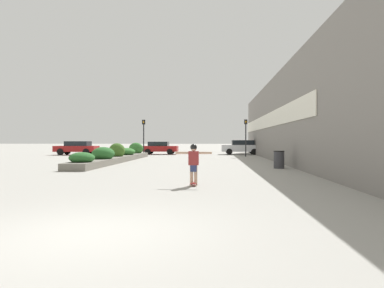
{
  "coord_description": "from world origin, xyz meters",
  "views": [
    {
      "loc": [
        2.11,
        -5.53,
        1.55
      ],
      "look_at": [
        0.58,
        17.73,
        1.3
      ],
      "focal_mm": 32.0,
      "sensor_mm": 36.0,
      "label": 1
    }
  ],
  "objects_px": {
    "car_center_right": "(77,148)",
    "traffic_light_right": "(246,131)",
    "car_center_left": "(323,148)",
    "skateboarder": "(194,159)",
    "car_leftmost": "(241,147)",
    "skateboard": "(194,184)",
    "trash_bin": "(279,160)",
    "car_rightmost": "(160,148)",
    "traffic_light_left": "(144,131)"
  },
  "relations": [
    {
      "from": "trash_bin",
      "to": "car_center_left",
      "type": "height_order",
      "value": "car_center_left"
    },
    {
      "from": "car_center_right",
      "to": "car_rightmost",
      "type": "height_order",
      "value": "car_center_right"
    },
    {
      "from": "skateboarder",
      "to": "traffic_light_left",
      "type": "distance_m",
      "value": 21.81
    },
    {
      "from": "car_leftmost",
      "to": "car_center_left",
      "type": "height_order",
      "value": "car_leftmost"
    },
    {
      "from": "traffic_light_right",
      "to": "car_center_left",
      "type": "bearing_deg",
      "value": 30.43
    },
    {
      "from": "skateboard",
      "to": "traffic_light_right",
      "type": "xyz_separation_m",
      "value": [
        3.67,
        20.97,
        2.34
      ]
    },
    {
      "from": "trash_bin",
      "to": "car_rightmost",
      "type": "xyz_separation_m",
      "value": [
        -9.65,
        18.54,
        0.26
      ]
    },
    {
      "from": "skateboard",
      "to": "skateboarder",
      "type": "height_order",
      "value": "skateboarder"
    },
    {
      "from": "trash_bin",
      "to": "traffic_light_right",
      "type": "relative_size",
      "value": 0.27
    },
    {
      "from": "car_center_right",
      "to": "car_rightmost",
      "type": "distance_m",
      "value": 8.83
    },
    {
      "from": "traffic_light_left",
      "to": "trash_bin",
      "type": "bearing_deg",
      "value": -52.2
    },
    {
      "from": "car_center_left",
      "to": "car_leftmost",
      "type": "bearing_deg",
      "value": 89.15
    },
    {
      "from": "skateboarder",
      "to": "car_rightmost",
      "type": "relative_size",
      "value": 0.34
    },
    {
      "from": "traffic_light_right",
      "to": "skateboard",
      "type": "bearing_deg",
      "value": -99.93
    },
    {
      "from": "car_leftmost",
      "to": "car_rightmost",
      "type": "height_order",
      "value": "car_leftmost"
    },
    {
      "from": "skateboarder",
      "to": "car_center_right",
      "type": "distance_m",
      "value": 27.68
    },
    {
      "from": "car_rightmost",
      "to": "car_center_right",
      "type": "bearing_deg",
      "value": -75.95
    },
    {
      "from": "car_center_right",
      "to": "traffic_light_right",
      "type": "relative_size",
      "value": 1.26
    },
    {
      "from": "car_leftmost",
      "to": "car_center_right",
      "type": "relative_size",
      "value": 0.96
    },
    {
      "from": "car_rightmost",
      "to": "traffic_light_left",
      "type": "relative_size",
      "value": 1.11
    },
    {
      "from": "car_leftmost",
      "to": "car_center_left",
      "type": "bearing_deg",
      "value": -90.85
    },
    {
      "from": "skateboard",
      "to": "traffic_light_right",
      "type": "bearing_deg",
      "value": 81.67
    },
    {
      "from": "car_leftmost",
      "to": "skateboarder",
      "type": "bearing_deg",
      "value": 172.03
    },
    {
      "from": "car_leftmost",
      "to": "car_rightmost",
      "type": "xyz_separation_m",
      "value": [
        -9.06,
        -0.22,
        -0.08
      ]
    },
    {
      "from": "trash_bin",
      "to": "car_leftmost",
      "type": "xyz_separation_m",
      "value": [
        -0.6,
        18.76,
        0.34
      ]
    },
    {
      "from": "car_center_left",
      "to": "skateboarder",
      "type": "bearing_deg",
      "value": 154.49
    },
    {
      "from": "car_center_right",
      "to": "traffic_light_left",
      "type": "bearing_deg",
      "value": -111.1
    },
    {
      "from": "car_center_right",
      "to": "traffic_light_right",
      "type": "bearing_deg",
      "value": -99.47
    },
    {
      "from": "car_leftmost",
      "to": "car_rightmost",
      "type": "distance_m",
      "value": 9.06
    },
    {
      "from": "car_center_left",
      "to": "car_center_right",
      "type": "xyz_separation_m",
      "value": [
        -26.41,
        -2.23,
        0.01
      ]
    },
    {
      "from": "car_center_right",
      "to": "car_rightmost",
      "type": "bearing_deg",
      "value": -75.95
    },
    {
      "from": "skateboarder",
      "to": "trash_bin",
      "type": "distance_m",
      "value": 8.65
    },
    {
      "from": "trash_bin",
      "to": "traffic_light_right",
      "type": "bearing_deg",
      "value": 92.56
    },
    {
      "from": "car_rightmost",
      "to": "traffic_light_left",
      "type": "bearing_deg",
      "value": -7.92
    },
    {
      "from": "car_center_left",
      "to": "car_center_right",
      "type": "height_order",
      "value": "car_center_left"
    },
    {
      "from": "skateboarder",
      "to": "traffic_light_left",
      "type": "height_order",
      "value": "traffic_light_left"
    },
    {
      "from": "car_leftmost",
      "to": "traffic_light_right",
      "type": "distance_m",
      "value": 5.53
    },
    {
      "from": "skateboard",
      "to": "car_leftmost",
      "type": "distance_m",
      "value": 26.54
    },
    {
      "from": "trash_bin",
      "to": "traffic_light_left",
      "type": "xyz_separation_m",
      "value": [
        -10.37,
        13.37,
        1.92
      ]
    },
    {
      "from": "skateboard",
      "to": "car_rightmost",
      "type": "height_order",
      "value": "car_rightmost"
    },
    {
      "from": "skateboarder",
      "to": "car_center_right",
      "type": "height_order",
      "value": "car_center_right"
    },
    {
      "from": "skateboard",
      "to": "car_leftmost",
      "type": "xyz_separation_m",
      "value": [
        3.68,
        26.27,
        0.76
      ]
    },
    {
      "from": "skateboard",
      "to": "trash_bin",
      "type": "bearing_deg",
      "value": 61.97
    },
    {
      "from": "car_leftmost",
      "to": "car_center_right",
      "type": "xyz_separation_m",
      "value": [
        -17.62,
        -2.36,
        -0.04
      ]
    },
    {
      "from": "car_rightmost",
      "to": "traffic_light_right",
      "type": "height_order",
      "value": "traffic_light_right"
    },
    {
      "from": "skateboard",
      "to": "traffic_light_right",
      "type": "relative_size",
      "value": 0.17
    },
    {
      "from": "skateboarder",
      "to": "trash_bin",
      "type": "height_order",
      "value": "skateboarder"
    },
    {
      "from": "car_rightmost",
      "to": "traffic_light_right",
      "type": "xyz_separation_m",
      "value": [
        9.05,
        -5.08,
        1.66
      ]
    },
    {
      "from": "car_center_left",
      "to": "car_center_right",
      "type": "distance_m",
      "value": 26.51
    },
    {
      "from": "car_leftmost",
      "to": "traffic_light_left",
      "type": "relative_size",
      "value": 1.21
    }
  ]
}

